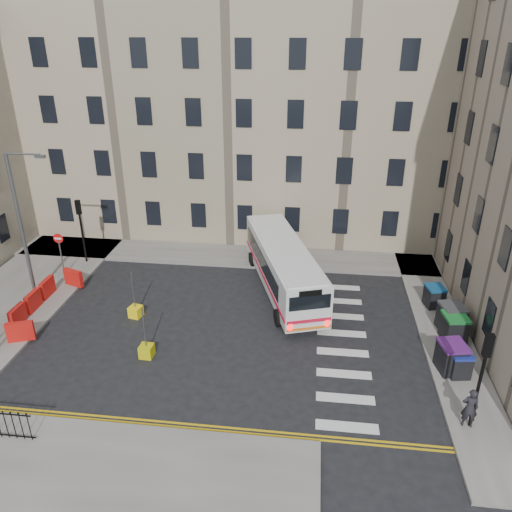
% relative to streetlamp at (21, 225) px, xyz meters
% --- Properties ---
extents(ground, '(120.00, 120.00, 0.00)m').
position_rel_streetlamp_xyz_m(ground, '(13.00, -2.00, -4.34)').
color(ground, black).
rests_on(ground, ground).
extents(pavement_north, '(36.00, 3.20, 0.15)m').
position_rel_streetlamp_xyz_m(pavement_north, '(7.00, 6.60, -4.26)').
color(pavement_north, slate).
rests_on(pavement_north, ground).
extents(pavement_east, '(2.40, 26.00, 0.15)m').
position_rel_streetlamp_xyz_m(pavement_east, '(22.00, 2.00, -4.26)').
color(pavement_east, slate).
rests_on(pavement_east, ground).
extents(pavement_west, '(6.00, 22.00, 0.15)m').
position_rel_streetlamp_xyz_m(pavement_west, '(-1.00, -1.00, -4.26)').
color(pavement_west, slate).
rests_on(pavement_west, ground).
extents(pavement_sw, '(20.00, 6.00, 0.15)m').
position_rel_streetlamp_xyz_m(pavement_sw, '(6.00, -12.00, -4.26)').
color(pavement_sw, slate).
rests_on(pavement_sw, ground).
extents(terrace_north, '(38.30, 10.80, 17.20)m').
position_rel_streetlamp_xyz_m(terrace_north, '(6.00, 13.50, 4.28)').
color(terrace_north, tan).
rests_on(terrace_north, ground).
extents(traffic_light_east, '(0.28, 0.22, 4.10)m').
position_rel_streetlamp_xyz_m(traffic_light_east, '(21.60, -7.50, -1.47)').
color(traffic_light_east, black).
rests_on(traffic_light_east, pavement_east).
extents(traffic_light_nw, '(0.28, 0.22, 4.10)m').
position_rel_streetlamp_xyz_m(traffic_light_nw, '(1.00, 4.50, -1.47)').
color(traffic_light_nw, black).
rests_on(traffic_light_nw, pavement_west).
extents(streetlamp, '(0.50, 0.22, 8.14)m').
position_rel_streetlamp_xyz_m(streetlamp, '(0.00, 0.00, 0.00)').
color(streetlamp, '#595B5E').
rests_on(streetlamp, pavement_west).
extents(no_entry_north, '(0.60, 0.08, 3.00)m').
position_rel_streetlamp_xyz_m(no_entry_north, '(0.50, 2.50, -2.26)').
color(no_entry_north, '#595B5E').
rests_on(no_entry_north, pavement_west).
extents(roadworks_barriers, '(1.66, 6.26, 1.00)m').
position_rel_streetlamp_xyz_m(roadworks_barriers, '(1.16, -1.50, -3.69)').
color(roadworks_barriers, red).
rests_on(roadworks_barriers, pavement_west).
extents(bus, '(5.40, 10.39, 2.78)m').
position_rel_streetlamp_xyz_m(bus, '(13.76, 2.50, -2.73)').
color(bus, silver).
rests_on(bus, ground).
extents(wheelie_bin_a, '(1.02, 1.13, 1.12)m').
position_rel_streetlamp_xyz_m(wheelie_bin_a, '(21.86, -4.38, -3.62)').
color(wheelie_bin_a, black).
rests_on(wheelie_bin_a, pavement_east).
extents(wheelie_bin_b, '(1.30, 1.42, 1.36)m').
position_rel_streetlamp_xyz_m(wheelie_bin_b, '(21.58, -4.13, -3.50)').
color(wheelie_bin_b, black).
rests_on(wheelie_bin_b, pavement_east).
extents(wheelie_bin_c, '(1.22, 1.35, 1.35)m').
position_rel_streetlamp_xyz_m(wheelie_bin_c, '(22.24, -1.73, -3.51)').
color(wheelie_bin_c, black).
rests_on(wheelie_bin_c, pavement_east).
extents(wheelie_bin_d, '(1.35, 1.48, 1.39)m').
position_rel_streetlamp_xyz_m(wheelie_bin_d, '(22.30, -0.87, -3.48)').
color(wheelie_bin_d, black).
rests_on(wheelie_bin_d, pavement_east).
extents(wheelie_bin_e, '(1.11, 1.21, 1.15)m').
position_rel_streetlamp_xyz_m(wheelie_bin_e, '(21.96, 1.47, -3.61)').
color(wheelie_bin_e, black).
rests_on(wheelie_bin_e, pavement_east).
extents(pedestrian, '(0.63, 0.43, 1.69)m').
position_rel_streetlamp_xyz_m(pedestrian, '(21.46, -7.52, -3.34)').
color(pedestrian, black).
rests_on(pedestrian, pavement_east).
extents(bollard_yellow, '(0.73, 0.73, 0.60)m').
position_rel_streetlamp_xyz_m(bollard_yellow, '(6.32, -1.33, -4.04)').
color(bollard_yellow, yellow).
rests_on(bollard_yellow, ground).
extents(bollard_chevron, '(0.63, 0.63, 0.60)m').
position_rel_streetlamp_xyz_m(bollard_chevron, '(8.00, -4.61, -4.04)').
color(bollard_chevron, '#BFB60B').
rests_on(bollard_chevron, ground).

